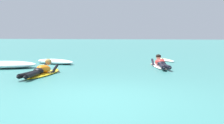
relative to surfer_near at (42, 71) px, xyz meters
The scene contains 6 objects.
ground_plane 7.67m from the surfer_near, 70.46° to the left, with size 120.00×120.00×0.00m, color #387A75.
surfer_near is the anchor object (origin of this frame).
surfer_far 4.76m from the surfer_near, 38.61° to the left, with size 0.95×2.65×0.54m.
drifting_surfboard 7.27m from the surfer_near, 58.15° to the left, with size 1.29×2.23×0.16m.
whitewater_front 2.76m from the surfer_near, 146.20° to the left, with size 2.67×1.66×0.28m.
whitewater_mid_left 3.55m from the surfer_near, 105.49° to the left, with size 2.10×1.31×0.22m.
Camera 1 is at (1.42, -5.67, 1.32)m, focal length 45.32 mm.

